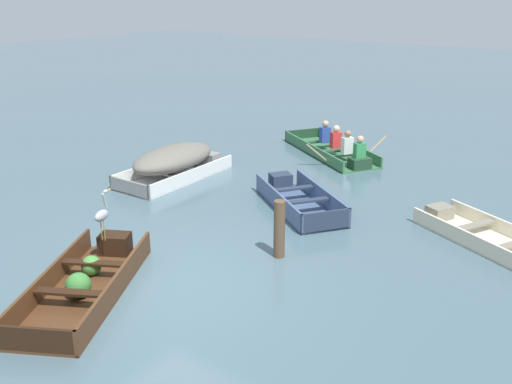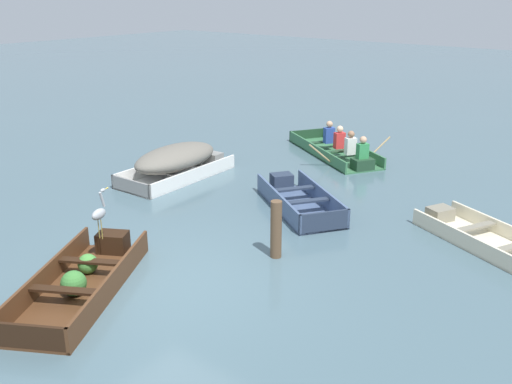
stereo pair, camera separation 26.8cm
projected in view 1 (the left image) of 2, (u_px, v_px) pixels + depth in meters
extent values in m
plane|color=#47606B|center=(169.00, 282.00, 9.01)|extent=(80.00, 80.00, 0.00)
cube|color=#4C2D19|center=(85.00, 293.00, 8.66)|extent=(2.54, 3.24, 0.04)
cube|color=#4C2D19|center=(49.00, 281.00, 8.66)|extent=(1.60, 2.69, 0.39)
cube|color=#4C2D19|center=(118.00, 285.00, 8.54)|extent=(1.60, 2.69, 0.39)
cube|color=black|center=(35.00, 341.00, 7.18)|extent=(1.01, 0.62, 0.39)
cube|color=black|center=(115.00, 243.00, 9.87)|extent=(0.62, 0.57, 0.35)
cube|color=black|center=(95.00, 263.00, 9.00)|extent=(0.98, 0.66, 0.04)
cube|color=black|center=(70.00, 292.00, 8.14)|extent=(0.98, 0.66, 0.04)
sphere|color=#428438|center=(91.00, 265.00, 9.12)|extent=(0.32, 0.32, 0.32)
sphere|color=#387533|center=(78.00, 285.00, 8.45)|extent=(0.39, 0.39, 0.39)
cube|color=#475B7F|center=(299.00, 207.00, 12.02)|extent=(2.75, 2.34, 0.04)
cube|color=#475B7F|center=(278.00, 202.00, 11.80)|extent=(2.19, 1.52, 0.42)
cube|color=#475B7F|center=(321.00, 196.00, 12.10)|extent=(2.19, 1.52, 0.42)
cube|color=#273246|center=(326.00, 222.00, 10.81)|extent=(0.63, 0.89, 0.42)
cube|color=#273246|center=(281.00, 182.00, 12.95)|extent=(0.56, 0.59, 0.37)
cube|color=#273246|center=(293.00, 188.00, 12.27)|extent=(0.66, 0.87, 0.04)
cube|color=#273246|center=(307.00, 201.00, 11.57)|extent=(0.66, 0.87, 0.04)
cube|color=beige|center=(493.00, 244.00, 10.29)|extent=(3.20, 2.23, 0.04)
cube|color=beige|center=(474.00, 243.00, 10.02)|extent=(2.78, 1.33, 0.30)
cube|color=gray|center=(439.00, 212.00, 11.35)|extent=(0.53, 0.58, 0.27)
cube|color=gray|center=(475.00, 225.00, 10.60)|extent=(0.55, 0.93, 0.04)
cube|color=white|center=(174.00, 177.00, 13.91)|extent=(1.36, 3.03, 0.04)
cube|color=white|center=(156.00, 167.00, 14.18)|extent=(0.17, 2.98, 0.34)
cube|color=white|center=(193.00, 176.00, 13.54)|extent=(0.17, 2.98, 0.34)
cube|color=gray|center=(129.00, 188.00, 12.73)|extent=(1.25, 0.10, 0.34)
cube|color=gray|center=(208.00, 158.00, 14.86)|extent=(0.58, 0.38, 0.30)
cube|color=gray|center=(186.00, 164.00, 14.17)|extent=(1.15, 0.20, 0.04)
cube|color=gray|center=(161.00, 173.00, 13.48)|extent=(1.15, 0.20, 0.04)
ellipsoid|color=#6B665B|center=(173.00, 158.00, 13.74)|extent=(1.28, 2.49, 0.58)
cube|color=#387047|center=(330.00, 153.00, 15.93)|extent=(3.60, 2.82, 0.04)
cube|color=#387047|center=(347.00, 147.00, 16.07)|extent=(3.02, 1.87, 0.31)
cube|color=#387047|center=(312.00, 150.00, 15.69)|extent=(3.02, 1.87, 0.31)
cube|color=#1E3D27|center=(303.00, 134.00, 17.39)|extent=(0.65, 1.02, 0.31)
cube|color=#1E3D27|center=(360.00, 163.00, 14.50)|extent=(0.58, 0.64, 0.28)
cube|color=#1E3D27|center=(339.00, 151.00, 15.39)|extent=(0.69, 0.99, 0.04)
cube|color=#1E3D27|center=(321.00, 141.00, 16.31)|extent=(0.69, 0.99, 0.04)
cube|color=#2D4CA5|center=(325.00, 135.00, 16.04)|extent=(0.30, 0.33, 0.44)
sphere|color=tan|center=(326.00, 124.00, 15.93)|extent=(0.18, 0.18, 0.18)
cube|color=red|center=(336.00, 140.00, 15.50)|extent=(0.30, 0.33, 0.44)
sphere|color=beige|center=(336.00, 129.00, 15.39)|extent=(0.18, 0.18, 0.18)
cube|color=white|center=(347.00, 146.00, 14.97)|extent=(0.30, 0.33, 0.44)
sphere|color=#9E7051|center=(348.00, 134.00, 14.86)|extent=(0.18, 0.18, 0.18)
cube|color=#338C4C|center=(359.00, 151.00, 14.43)|extent=(0.30, 0.33, 0.44)
sphere|color=tan|center=(360.00, 139.00, 14.32)|extent=(0.18, 0.18, 0.18)
cylinder|color=tan|center=(376.00, 146.00, 15.31)|extent=(0.37, 0.57, 0.55)
cylinder|color=tan|center=(317.00, 153.00, 14.70)|extent=(0.37, 0.57, 0.55)
cylinder|color=olive|center=(101.00, 230.00, 9.45)|extent=(0.02, 0.02, 0.35)
cylinder|color=olive|center=(104.00, 231.00, 9.43)|extent=(0.02, 0.02, 0.35)
ellipsoid|color=#93999E|center=(101.00, 216.00, 9.35)|extent=(0.22, 0.35, 0.18)
cylinder|color=#93999E|center=(105.00, 201.00, 9.38)|extent=(0.07, 0.12, 0.28)
ellipsoid|color=#93999E|center=(105.00, 191.00, 9.36)|extent=(0.09, 0.12, 0.06)
cone|color=gold|center=(108.00, 190.00, 9.43)|extent=(0.05, 0.10, 0.02)
cylinder|color=brown|center=(279.00, 229.00, 9.70)|extent=(0.20, 0.20, 1.03)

